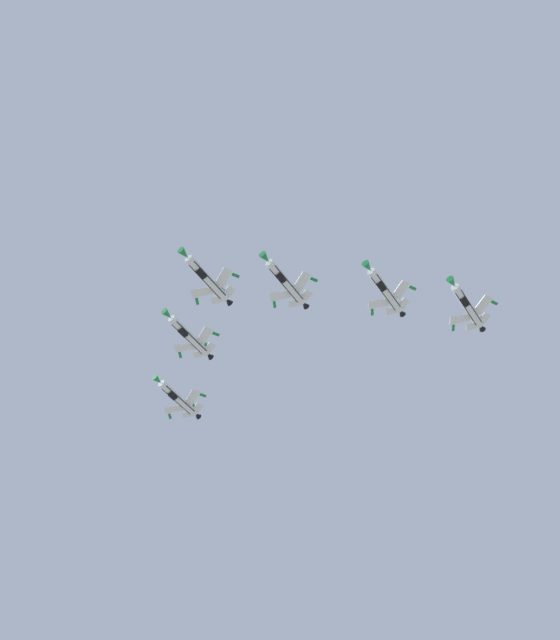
# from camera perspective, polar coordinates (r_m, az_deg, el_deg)

# --- Properties ---
(fighter_jet_lead) EXTENTS (10.31, 15.87, 4.38)m
(fighter_jet_lead) POSITION_cam_1_polar(r_m,az_deg,el_deg) (142.32, -5.76, 3.30)
(fighter_jet_lead) COLOR silver
(fighter_jet_left_wing) EXTENTS (10.34, 15.87, 4.39)m
(fighter_jet_left_wing) POSITION_cam_1_polar(r_m,az_deg,el_deg) (143.00, 0.42, 3.02)
(fighter_jet_left_wing) COLOR silver
(fighter_jet_right_wing) EXTENTS (10.41, 15.87, 4.38)m
(fighter_jet_right_wing) POSITION_cam_1_polar(r_m,az_deg,el_deg) (153.34, -7.15, -1.19)
(fighter_jet_right_wing) COLOR silver
(fighter_jet_left_outer) EXTENTS (10.35, 15.87, 4.39)m
(fighter_jet_left_outer) POSITION_cam_1_polar(r_m,az_deg,el_deg) (146.56, 8.19, 2.34)
(fighter_jet_left_outer) COLOR silver
(fighter_jet_right_outer) EXTENTS (10.30, 15.87, 4.38)m
(fighter_jet_right_outer) POSITION_cam_1_polar(r_m,az_deg,el_deg) (165.67, -8.01, -6.04)
(fighter_jet_right_outer) COLOR silver
(fighter_jet_trail_slot) EXTENTS (10.29, 15.87, 4.38)m
(fighter_jet_trail_slot) POSITION_cam_1_polar(r_m,az_deg,el_deg) (149.44, 14.40, 1.12)
(fighter_jet_trail_slot) COLOR silver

